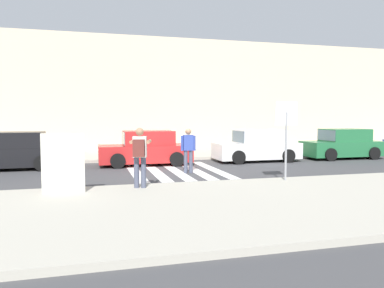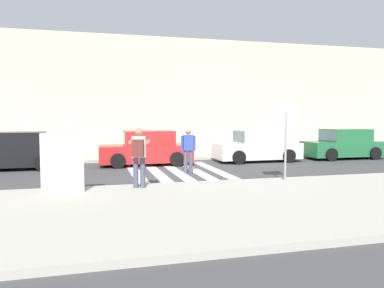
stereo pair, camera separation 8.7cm
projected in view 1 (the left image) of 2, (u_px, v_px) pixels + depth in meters
ground_plane at (176, 171)px, 14.92m from camera, size 120.00×120.00×0.00m
sidewalk_near at (232, 205)px, 8.94m from camera, size 60.00×6.00×0.14m
sidewalk_far at (153, 155)px, 20.70m from camera, size 60.00×4.80×0.14m
building_facade_far at (142, 96)px, 24.69m from camera, size 56.00×4.00×7.06m
crosswalk_stripe_0 at (135, 172)px, 14.70m from camera, size 0.44×5.20×0.01m
crosswalk_stripe_1 at (156, 171)px, 14.91m from camera, size 0.44×5.20×0.01m
crosswalk_stripe_2 at (175, 171)px, 15.11m from camera, size 0.44×5.20×0.01m
crosswalk_stripe_3 at (194, 170)px, 15.32m from camera, size 0.44×5.20×0.01m
crosswalk_stripe_4 at (213, 169)px, 15.53m from camera, size 0.44×5.20×0.01m
stop_sign at (286, 123)px, 11.90m from camera, size 0.76×0.08×2.51m
photographer_with_backpack at (140, 152)px, 10.66m from camera, size 0.70×0.92×1.72m
pedestrian_crossing at (188, 148)px, 14.43m from camera, size 0.58×0.27×1.72m
parked_car_black at (13, 152)px, 15.44m from camera, size 4.10×1.92×1.55m
parked_car_red at (146, 149)px, 16.86m from camera, size 4.10×1.92×1.55m
parked_car_white at (257, 147)px, 18.26m from camera, size 4.10×1.92×1.55m
parked_car_green at (343, 145)px, 19.51m from camera, size 4.10×1.92×1.55m
advertising_board at (63, 163)px, 9.98m from camera, size 1.10×0.11×1.60m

